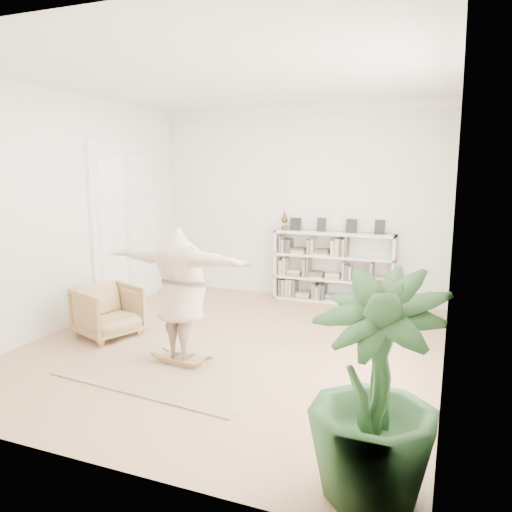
{
  "coord_description": "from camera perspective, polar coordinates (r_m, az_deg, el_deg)",
  "views": [
    {
      "loc": [
        2.77,
        -6.05,
        2.47
      ],
      "look_at": [
        0.19,
        0.4,
        1.23
      ],
      "focal_mm": 35.0,
      "sensor_mm": 36.0,
      "label": 1
    }
  ],
  "objects": [
    {
      "name": "houseplant",
      "position": [
        3.87,
        13.36,
        -14.52
      ],
      "size": [
        1.22,
        1.22,
        1.74
      ],
      "primitive_type": "imported",
      "rotation": [
        0.0,
        0.0,
        -0.3
      ],
      "color": "#2C552A",
      "rests_on": "floor"
    },
    {
      "name": "room_shell",
      "position": [
        9.46,
        4.87,
        16.41
      ],
      "size": [
        6.0,
        6.0,
        6.0
      ],
      "color": "silver",
      "rests_on": "floor"
    },
    {
      "name": "bookshelf",
      "position": [
        9.27,
        8.78,
        -1.39
      ],
      "size": [
        2.2,
        0.35,
        1.64
      ],
      "color": "silver",
      "rests_on": "floor"
    },
    {
      "name": "rocker_board",
      "position": [
        6.54,
        -8.35,
        -11.5
      ],
      "size": [
        0.57,
        0.37,
        0.11
      ],
      "rotation": [
        0.0,
        0.0,
        -0.08
      ],
      "color": "#8D5E38",
      "rests_on": "rug"
    },
    {
      "name": "rug",
      "position": [
        6.56,
        -8.33,
        -12.0
      ],
      "size": [
        2.66,
        2.2,
        0.02
      ],
      "primitive_type": "cube",
      "rotation": [
        0.0,
        0.0,
        -0.08
      ],
      "color": "tan",
      "rests_on": "floor"
    },
    {
      "name": "doors",
      "position": [
        9.22,
        -14.77,
        3.14
      ],
      "size": [
        0.09,
        1.78,
        2.92
      ],
      "color": "white",
      "rests_on": "floor"
    },
    {
      "name": "floor",
      "position": [
        7.09,
        -2.64,
        -10.25
      ],
      "size": [
        6.0,
        6.0,
        0.0
      ],
      "primitive_type": "plane",
      "color": "#9F7652",
      "rests_on": "ground"
    },
    {
      "name": "person",
      "position": [
        6.26,
        -8.55,
        -3.93
      ],
      "size": [
        2.06,
        0.72,
        1.65
      ],
      "primitive_type": "imported",
      "rotation": [
        0.0,
        0.0,
        3.06
      ],
      "color": "#C0A490",
      "rests_on": "rocker_board"
    },
    {
      "name": "armchair",
      "position": [
        7.7,
        -16.55,
        -6.07
      ],
      "size": [
        1.06,
        1.05,
        0.75
      ],
      "primitive_type": "imported",
      "rotation": [
        0.0,
        0.0,
        1.21
      ],
      "color": "tan",
      "rests_on": "floor"
    }
  ]
}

